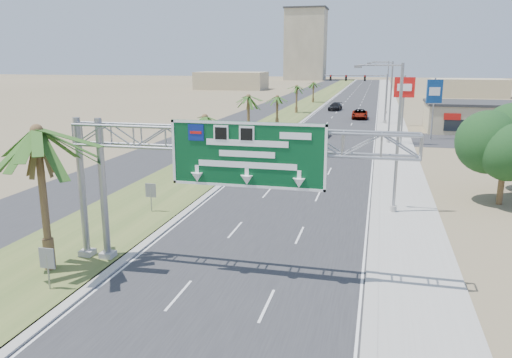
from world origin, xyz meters
The scene contains 29 objects.
road centered at (0.00, 110.00, 0.01)m, with size 12.00×300.00×0.02m, color #28282B.
sidewalk_right centered at (8.50, 110.00, 0.05)m, with size 4.00×300.00×0.10m, color #9E9B93.
median_grass centered at (-10.00, 110.00, 0.06)m, with size 7.00×300.00×0.12m, color #455C28.
opposing_road centered at (-17.00, 110.00, 0.01)m, with size 8.00×300.00×0.02m, color #28282B.
sign_gantry centered at (-1.06, 9.93, 6.06)m, with size 16.75×1.24×7.50m.
palm_near centered at (-9.20, 8.00, 6.93)m, with size 5.70×5.70×8.35m.
palm_row_b centered at (-9.50, 32.00, 4.90)m, with size 3.99×3.99×5.95m.
palm_row_c centered at (-9.50, 48.00, 5.66)m, with size 3.99×3.99×6.75m.
palm_row_d centered at (-9.50, 66.00, 4.42)m, with size 3.99×3.99×5.45m.
palm_row_e centered at (-9.50, 85.00, 5.09)m, with size 3.99×3.99×6.15m.
palm_row_f centered at (-9.50, 110.00, 4.71)m, with size 3.99×3.99×5.75m.
streetlight_near centered at (7.30, 22.00, 4.69)m, with size 3.27×0.44×10.00m.
streetlight_mid centered at (7.30, 52.00, 4.69)m, with size 3.27×0.44×10.00m.
streetlight_far centered at (7.30, 88.00, 4.69)m, with size 3.27×0.44×10.00m.
signal_mast centered at (5.17, 71.97, 4.85)m, with size 10.28×0.71×8.00m.
store_building centered at (22.00, 66.00, 2.00)m, with size 18.00×10.00×4.00m, color tan.
oak_near centered at (15.00, 26.00, 4.53)m, with size 4.50×4.50×6.80m.
median_signback_a centered at (-7.80, 6.00, 1.45)m, with size 0.75×0.08×2.08m.
median_signback_b centered at (-8.50, 18.00, 1.45)m, with size 0.75×0.08×2.08m.
tower_distant centered at (-32.00, 250.00, 17.50)m, with size 20.00×16.00×35.00m, color gray.
building_distant_left centered at (-45.00, 160.00, 3.00)m, with size 24.00×14.00×6.00m, color tan.
building_distant_right centered at (30.00, 140.00, 2.50)m, with size 20.00×12.00×5.00m, color tan.
car_left_lane centered at (-2.00, 34.71, 0.70)m, with size 1.66×4.13×1.41m, color black.
car_mid_lane centered at (-1.23, 55.69, 0.72)m, with size 1.53×4.40×1.45m, color maroon.
car_right_lane centered at (2.93, 78.12, 0.82)m, with size 2.71×5.88×1.63m, color gray.
car_far centered at (-2.59, 92.17, 0.77)m, with size 2.15×5.28×1.53m, color black.
pole_sign_red_near centered at (9.00, 51.17, 6.53)m, with size 2.40×0.37×8.37m.
pole_sign_blue centered at (13.00, 56.65, 5.90)m, with size 2.01×0.81×7.93m.
pole_sign_red_far centered at (9.74, 69.77, 6.08)m, with size 2.22×0.55×7.74m.
Camera 1 is at (6.17, -11.89, 10.18)m, focal length 35.00 mm.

